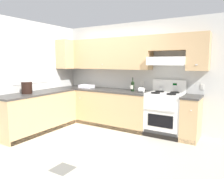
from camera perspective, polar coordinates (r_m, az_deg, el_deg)
ground_plane at (r=4.45m, az=-8.40°, el=-13.63°), size 7.04×7.04×0.00m
floor_accent_tile at (r=3.45m, az=-13.25°, el=-20.20°), size 0.30×0.30×0.01m
wall_back at (r=5.23m, az=5.44°, el=6.16°), size 4.68×0.57×2.55m
wall_left at (r=5.46m, az=-20.14°, el=4.36°), size 0.47×4.00×2.55m
counter_back_run at (r=5.31m, az=-0.14°, el=-4.99°), size 3.60×0.65×0.91m
counter_left_run at (r=5.16m, az=-19.28°, el=-5.75°), size 0.63×1.91×0.91m
stove at (r=4.77m, az=14.08°, el=-6.31°), size 0.76×0.62×1.20m
wine_bottle at (r=4.97m, az=5.61°, el=1.03°), size 0.08×0.08×0.32m
bowl at (r=5.69m, az=-6.93°, el=0.74°), size 0.37×0.26×0.08m
bucket at (r=4.93m, az=-22.11°, el=0.47°), size 0.24×0.24×0.25m
paper_towel_roll at (r=4.81m, az=7.99°, el=-0.13°), size 0.12×0.11×0.11m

